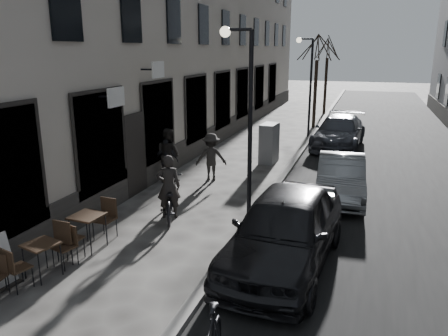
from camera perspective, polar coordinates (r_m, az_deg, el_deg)
The scene contains 18 objects.
road at distance 21.59m, azimuth 20.34°, elevation 2.25°, with size 7.30×60.00×0.00m, color black.
kerb at distance 21.73m, azimuth 10.72°, elevation 3.19°, with size 0.25×60.00×0.12m, color gray.
streetlamp_near at distance 11.60m, azimuth 2.66°, elevation 8.50°, with size 0.90×0.28×5.09m.
streetlamp_far at distance 23.33m, azimuth 10.88°, elevation 11.70°, with size 0.90×0.28×5.09m.
tree_near at distance 26.26m, azimuth 12.13°, elevation 15.30°, with size 2.40×2.40×5.70m.
tree_far at distance 32.23m, azimuth 13.41°, elevation 15.18°, with size 2.40×2.40×5.70m.
bistro_set_b at distance 9.78m, azimuth -22.65°, elevation -10.61°, with size 0.77×1.55×0.88m.
bistro_set_c at distance 10.70m, azimuth -17.33°, elevation -7.51°, with size 0.73×1.70×0.99m.
sign_board at distance 9.77m, azimuth -27.26°, elevation -11.41°, with size 0.44×0.64×1.05m.
utility_cabinet at distance 17.94m, azimuth 5.91°, elevation 3.25°, with size 0.59×1.07×1.60m, color slate.
bicycle at distance 12.15m, azimuth -7.20°, elevation -3.98°, with size 0.72×2.07×1.09m, color black.
cyclist_rider at distance 12.04m, azimuth -7.25°, elevation -2.42°, with size 0.65×0.43×1.78m, color black.
pedestrian_near at distance 15.43m, azimuth -7.30°, elevation 1.74°, with size 0.91×0.71×1.88m, color black.
pedestrian_mid at distance 15.38m, azimuth -1.70°, elevation 1.44°, with size 1.09×0.63×1.68m, color #292624.
pedestrian_far at distance 15.32m, azimuth -7.55°, elevation 0.95°, with size 0.90×0.37×1.53m, color black.
car_near at distance 9.44m, azimuth 7.97°, elevation -7.93°, with size 1.96×4.88×1.66m, color black.
car_mid at distance 14.07m, azimuth 15.00°, elevation -1.19°, with size 1.40×4.01×1.32m, color gray.
car_far at distance 21.34m, azimuth 14.80°, elevation 4.58°, with size 2.07×5.09×1.48m, color #3B3D45.
Camera 1 is at (2.95, -5.08, 4.54)m, focal length 35.00 mm.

